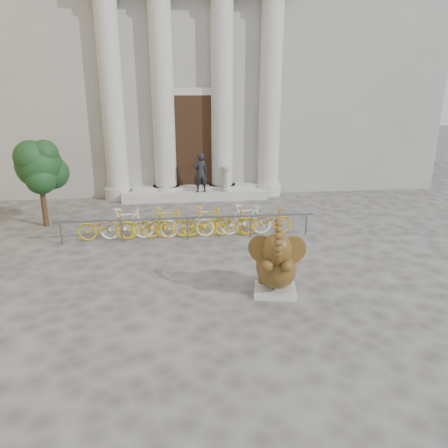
{
  "coord_description": "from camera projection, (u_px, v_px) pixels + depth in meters",
  "views": [
    {
      "loc": [
        -0.88,
        -8.58,
        4.65
      ],
      "look_at": [
        0.41,
        2.35,
        1.1
      ],
      "focal_mm": 35.0,
      "sensor_mm": 36.0,
      "label": 1
    }
  ],
  "objects": [
    {
      "name": "tree",
      "position": [
        40.0,
        167.0,
        14.31
      ],
      "size": [
        1.7,
        1.55,
        2.94
      ],
      "color": "#332114",
      "rests_on": "ground"
    },
    {
      "name": "classical_building",
      "position": [
        187.0,
        56.0,
        21.92
      ],
      "size": [
        22.0,
        10.7,
        12.0
      ],
      "color": "gray",
      "rests_on": "ground"
    },
    {
      "name": "ground",
      "position": [
        218.0,
        304.0,
        9.64
      ],
      "size": [
        80.0,
        80.0,
        0.0
      ],
      "primitive_type": "plane",
      "color": "#474442",
      "rests_on": "ground"
    },
    {
      "name": "pedestrian",
      "position": [
        200.0,
        173.0,
        17.87
      ],
      "size": [
        0.65,
        0.49,
        1.62
      ],
      "primitive_type": "imported",
      "rotation": [
        0.0,
        0.0,
        3.33
      ],
      "color": "black",
      "rests_on": "entrance_steps"
    },
    {
      "name": "balustrade_post",
      "position": [
        227.0,
        180.0,
        18.13
      ],
      "size": [
        0.43,
        0.43,
        1.05
      ],
      "color": "#A8A59E",
      "rests_on": "entrance_steps"
    },
    {
      "name": "entrance_steps",
      "position": [
        195.0,
        194.0,
        18.47
      ],
      "size": [
        6.0,
        1.2,
        0.36
      ],
      "primitive_type": "cube",
      "color": "#A8A59E",
      "rests_on": "ground"
    },
    {
      "name": "bike_rack",
      "position": [
        187.0,
        222.0,
        13.74
      ],
      "size": [
        8.0,
        0.53,
        1.0
      ],
      "color": "slate",
      "rests_on": "ground"
    },
    {
      "name": "elephant_statue",
      "position": [
        276.0,
        265.0,
        9.95
      ],
      "size": [
        1.26,
        1.5,
        1.92
      ],
      "rotation": [
        0.0,
        0.0,
        -0.21
      ],
      "color": "#A8A59E",
      "rests_on": "ground"
    }
  ]
}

